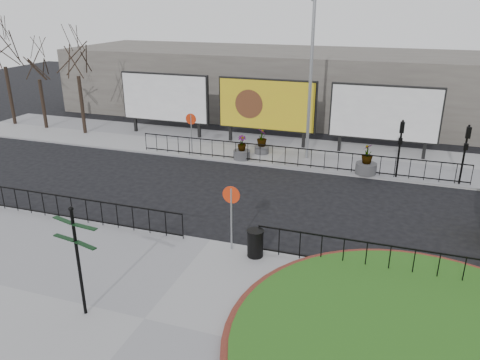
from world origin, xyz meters
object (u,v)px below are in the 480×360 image
at_px(lamp_post, 311,75).
at_px(planter_c, 366,163).
at_px(planter_b, 262,143).
at_px(planter_a, 242,151).
at_px(litter_bin, 255,243).
at_px(fingerpost_sign, 77,251).
at_px(billboard_mid, 267,105).

height_order(lamp_post, planter_c, lamp_post).
bearing_deg(planter_b, planter_a, -118.84).
bearing_deg(planter_c, litter_bin, -106.73).
bearing_deg(fingerpost_sign, planter_c, 80.61).
relative_size(litter_bin, planter_b, 0.68).
bearing_deg(lamp_post, planter_b, -180.00).
distance_m(planter_b, planter_c, 6.37).
height_order(litter_bin, planter_c, planter_c).
height_order(billboard_mid, litter_bin, billboard_mid).
relative_size(fingerpost_sign, planter_a, 2.46).
height_order(lamp_post, fingerpost_sign, lamp_post).
relative_size(billboard_mid, fingerpost_sign, 1.82).
relative_size(lamp_post, planter_b, 6.20).
xyz_separation_m(billboard_mid, lamp_post, (3.01, -1.97, 2.23)).
bearing_deg(fingerpost_sign, planter_b, 103.22).
bearing_deg(litter_bin, planter_b, 105.25).
xyz_separation_m(lamp_post, fingerpost_sign, (-3.27, -16.32, -2.65)).
xyz_separation_m(litter_bin, planter_a, (-3.94, 10.19, -0.04)).
xyz_separation_m(planter_b, planter_c, (6.17, -1.60, -0.05)).
relative_size(litter_bin, planter_a, 0.73).
height_order(fingerpost_sign, planter_b, fingerpost_sign).
distance_m(litter_bin, planter_c, 10.44).
relative_size(lamp_post, planter_c, 5.70).
bearing_deg(planter_c, planter_b, 165.46).
bearing_deg(planter_a, litter_bin, -68.88).
height_order(billboard_mid, planter_a, billboard_mid).
bearing_deg(billboard_mid, planter_a, -97.99).
relative_size(fingerpost_sign, litter_bin, 3.38).
bearing_deg(planter_c, planter_a, 178.40).
distance_m(billboard_mid, planter_c, 7.63).
bearing_deg(litter_bin, lamp_post, 92.25).
bearing_deg(litter_bin, fingerpost_sign, -128.26).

